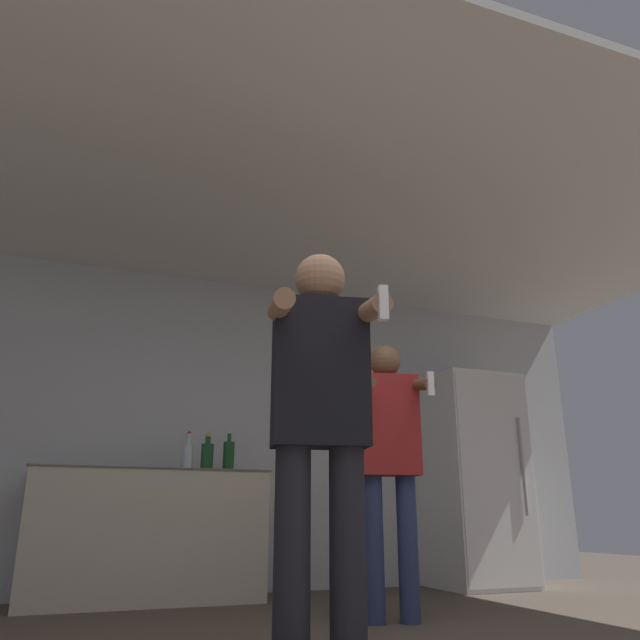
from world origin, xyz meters
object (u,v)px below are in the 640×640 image
object	(u,v)px
bottle_brown_liquor	(207,455)
person_woman_foreground	(320,418)
bottle_green_wine	(188,456)
bottle_amber_bourbon	(229,456)
refrigerator	(473,478)
person_man_side	(388,450)

from	to	relation	value
bottle_brown_liquor	person_woman_foreground	bearing A→B (deg)	-89.69
bottle_green_wine	bottle_amber_bourbon	xyz separation A→B (m)	(0.31, 0.00, 0.02)
person_woman_foreground	bottle_green_wine	bearing A→B (deg)	93.83
person_woman_foreground	bottle_amber_bourbon	bearing A→B (deg)	86.29
refrigerator	bottle_amber_bourbon	bearing A→B (deg)	179.68
bottle_green_wine	refrigerator	bearing A→B (deg)	-0.28
person_man_side	bottle_green_wine	bearing A→B (deg)	125.38
bottle_brown_liquor	person_woman_foreground	world-z (taller)	person_woman_foreground
bottle_brown_liquor	bottle_amber_bourbon	distance (m)	0.16
bottle_amber_bourbon	person_man_side	distance (m)	1.52
bottle_brown_liquor	person_man_side	world-z (taller)	person_man_side
bottle_brown_liquor	person_man_side	xyz separation A→B (m)	(0.83, -1.37, -0.06)
refrigerator	bottle_brown_liquor	xyz separation A→B (m)	(-2.35, 0.01, 0.12)
refrigerator	bottle_green_wine	size ratio (longest dim) A/B	6.13
person_woman_foreground	person_man_side	xyz separation A→B (m)	(0.81, 0.98, -0.01)
person_woman_foreground	person_man_side	size ratio (longest dim) A/B	1.06
refrigerator	bottle_green_wine	xyz separation A→B (m)	(-2.50, 0.01, 0.11)
refrigerator	bottle_green_wine	world-z (taller)	refrigerator
person_woman_foreground	person_man_side	bearing A→B (deg)	50.19
bottle_amber_bourbon	person_woman_foreground	xyz separation A→B (m)	(-0.15, -2.34, -0.05)
bottle_green_wine	person_woman_foreground	distance (m)	2.35
person_man_side	bottle_brown_liquor	bearing A→B (deg)	121.16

